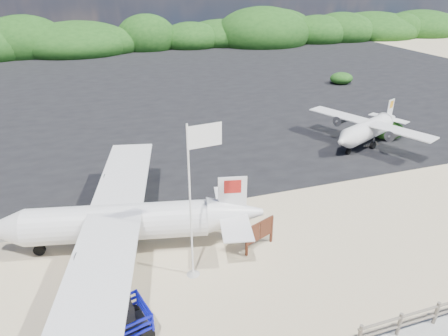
# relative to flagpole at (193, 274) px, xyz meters

# --- Properties ---
(ground) EXTENTS (160.00, 160.00, 0.00)m
(ground) POSITION_rel_flagpole_xyz_m (1.08, -0.05, 0.00)
(ground) COLOR beige
(asphalt_apron) EXTENTS (90.00, 50.00, 0.04)m
(asphalt_apron) POSITION_rel_flagpole_xyz_m (1.08, 29.95, 0.00)
(asphalt_apron) COLOR #B2B2B2
(asphalt_apron) RESTS_ON ground
(vegetation_band) EXTENTS (124.00, 8.00, 4.40)m
(vegetation_band) POSITION_rel_flagpole_xyz_m (1.08, 54.95, 0.00)
(vegetation_band) COLOR #B2B2B2
(vegetation_band) RESTS_ON ground
(fence) EXTENTS (6.40, 2.00, 1.10)m
(fence) POSITION_rel_flagpole_xyz_m (7.08, -5.05, 0.00)
(fence) COLOR #B2B2B2
(fence) RESTS_ON ground
(flagpole) EXTENTS (1.31, 0.66, 6.30)m
(flagpole) POSITION_rel_flagpole_xyz_m (0.00, 0.00, 0.00)
(flagpole) COLOR white
(flagpole) RESTS_ON ground
(signboard) EXTENTS (1.63, 0.79, 1.39)m
(signboard) POSITION_rel_flagpole_xyz_m (3.13, 0.72, 0.00)
(signboard) COLOR #5A2C19
(signboard) RESTS_ON ground
(crew_a) EXTENTS (0.68, 0.47, 1.79)m
(crew_a) POSITION_rel_flagpole_xyz_m (-1.61, 4.56, 0.89)
(crew_a) COLOR #151B52
(crew_a) RESTS_ON ground
(crew_b) EXTENTS (0.96, 0.79, 1.82)m
(crew_b) POSITION_rel_flagpole_xyz_m (2.91, 4.13, 0.91)
(crew_b) COLOR #151B52
(crew_b) RESTS_ON ground
(aircraft_large) EXTENTS (16.42, 16.42, 4.14)m
(aircraft_large) POSITION_rel_flagpole_xyz_m (11.19, 18.01, 0.00)
(aircraft_large) COLOR #B2B2B2
(aircraft_large) RESTS_ON ground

